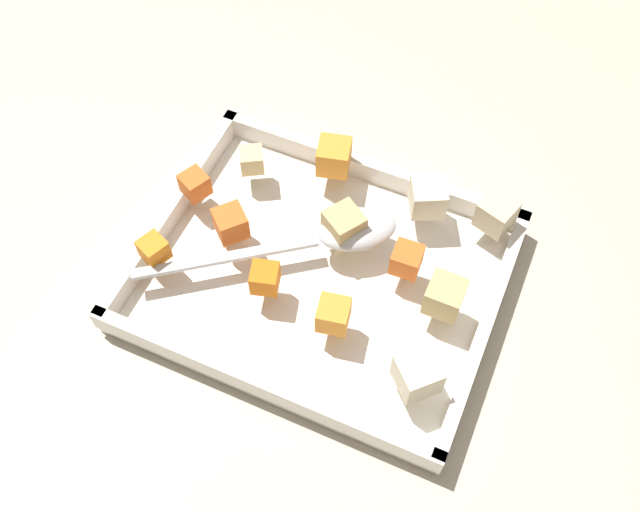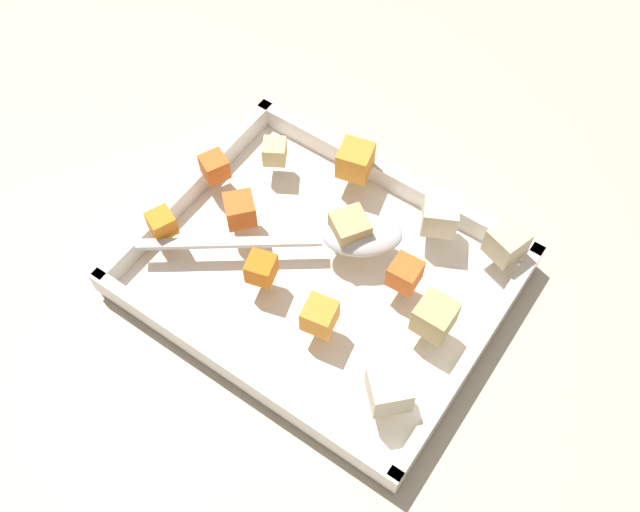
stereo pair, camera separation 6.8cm
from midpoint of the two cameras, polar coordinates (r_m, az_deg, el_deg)
ground_plane at (r=0.72m, az=3.81°, el=-2.73°), size 4.00×4.00×0.00m
baking_dish at (r=0.71m, az=2.72°, el=-1.84°), size 0.34×0.27×0.04m
carrot_chunk_corner_ne at (r=0.74m, az=-5.62°, el=6.73°), size 0.03×0.03×0.02m
carrot_chunk_corner_nw at (r=0.65m, az=2.99°, el=-4.92°), size 0.03×0.03×0.03m
carrot_chunk_far_left at (r=0.71m, az=-9.57°, el=2.31°), size 0.03×0.03×0.02m
carrot_chunk_rim_edge at (r=0.67m, az=-1.73°, el=-1.22°), size 0.03×0.03×0.02m
carrot_chunk_corner_se at (r=0.68m, az=9.50°, el=-1.60°), size 0.03×0.03×0.03m
carrot_chunk_near_spoon at (r=0.74m, az=5.40°, el=7.24°), size 0.04×0.04×0.03m
carrot_chunk_near_right at (r=0.71m, az=-3.52°, el=3.38°), size 0.04×0.04×0.03m
potato_chunk_heap_top at (r=0.65m, az=11.70°, el=-5.18°), size 0.03×0.03×0.03m
potato_chunk_mid_right at (r=0.75m, az=-0.96°, el=7.96°), size 0.03×0.03×0.02m
potato_chunk_far_right at (r=0.71m, az=12.04°, el=2.94°), size 0.04×0.04×0.03m
potato_chunk_front_center at (r=0.71m, az=17.00°, el=0.78°), size 0.04×0.04×0.03m
potato_chunk_mid_left at (r=0.69m, az=5.14°, el=1.85°), size 0.04×0.04×0.03m
potato_chunk_corner_sw at (r=0.62m, az=8.59°, el=-10.51°), size 0.05×0.05×0.03m
serving_spoon at (r=0.70m, az=4.97°, el=1.32°), size 0.22×0.17×0.02m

